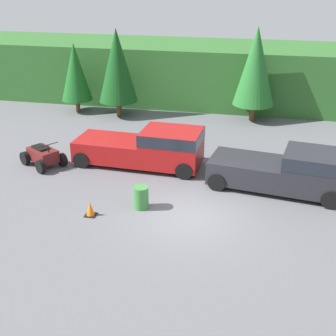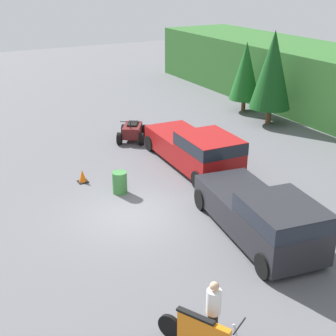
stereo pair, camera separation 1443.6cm
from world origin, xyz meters
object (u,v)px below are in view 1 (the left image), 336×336
object	(u,v)px
pickup_truck_red	(150,147)
pickup_truck_second	(290,169)
traffic_cone	(90,209)
steel_barrel	(141,197)
quad_atv	(43,156)

from	to	relation	value
pickup_truck_red	pickup_truck_second	size ratio (longest dim) A/B	1.03
traffic_cone	steel_barrel	bearing A→B (deg)	29.97
traffic_cone	steel_barrel	xyz separation A→B (m)	(1.69, 0.97, 0.19)
pickup_truck_red	steel_barrel	xyz separation A→B (m)	(0.67, -3.97, -0.52)
traffic_cone	steel_barrel	world-z (taller)	steel_barrel
pickup_truck_red	quad_atv	world-z (taller)	pickup_truck_red
pickup_truck_red	traffic_cone	distance (m)	5.09
pickup_truck_red	pickup_truck_second	world-z (taller)	same
pickup_truck_red	steel_barrel	world-z (taller)	pickup_truck_red
pickup_truck_red	pickup_truck_second	bearing A→B (deg)	-9.09
steel_barrel	pickup_truck_second	bearing A→B (deg)	25.90
traffic_cone	quad_atv	bearing A→B (deg)	133.71
pickup_truck_second	steel_barrel	world-z (taller)	pickup_truck_second
quad_atv	pickup_truck_red	bearing A→B (deg)	43.76
traffic_cone	pickup_truck_second	bearing A→B (deg)	26.88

